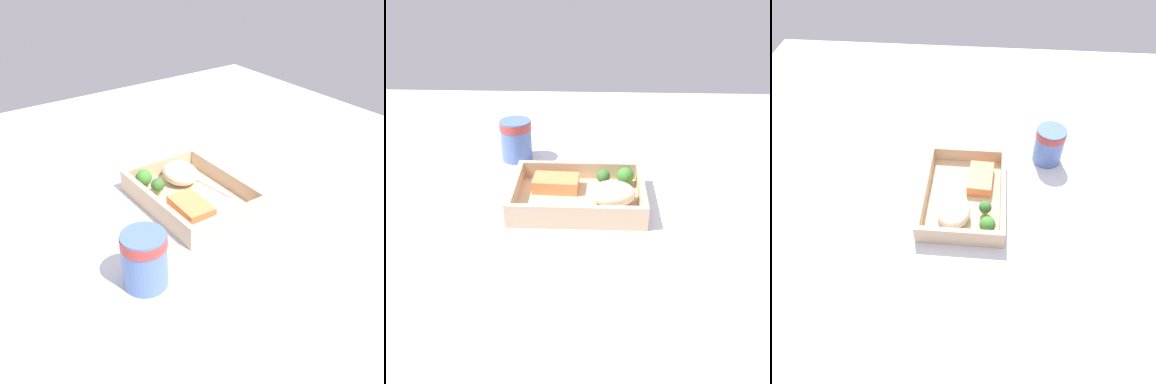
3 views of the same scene
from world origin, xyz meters
The scene contains 10 objects.
ground_plane centered at (0.00, 0.00, -1.00)cm, with size 160.00×160.00×2.00cm, color silver.
takeout_tray centered at (0.00, 0.00, 0.60)cm, with size 28.04×20.41×1.20cm, color tan.
tray_rim centered at (0.00, 0.00, 3.12)cm, with size 28.04×20.41×3.83cm.
salmon_fillet centered at (-5.01, 3.84, 2.64)cm, with size 9.90×6.09×2.87cm, color #F0844B.
mashed_potatoes centered at (7.33, -1.85, 3.58)cm, with size 9.45×7.78×4.75cm, color beige.
broccoli_floret_1 centered at (5.39, 5.46, 3.70)cm, with size 3.08×3.08×4.17cm.
broccoli_floret_2 centered at (10.28, 6.19, 3.51)cm, with size 3.78×3.78×4.29cm.
fork centered at (3.77, -5.97, 1.42)cm, with size 15.87×4.02×0.44cm.
paper_cup centered at (-16.54, 21.56, 5.82)cm, with size 7.98×7.98×10.40cm.
receipt_slip centered at (-25.44, 5.56, 0.12)cm, with size 7.87×13.61×0.24cm, color white.
Camera 1 is at (-68.54, 48.99, 53.99)cm, focal length 42.00 mm.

